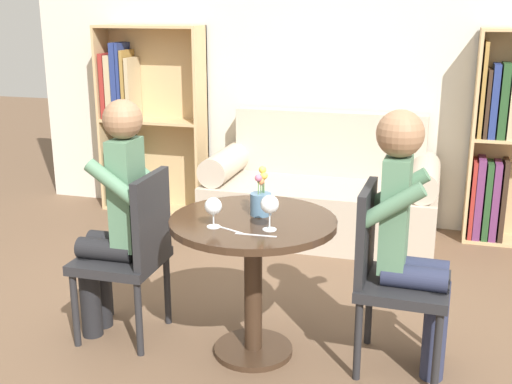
{
  "coord_description": "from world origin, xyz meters",
  "views": [
    {
      "loc": [
        0.83,
        -2.8,
        1.7
      ],
      "look_at": [
        0.0,
        0.05,
        0.84
      ],
      "focal_mm": 45.0,
      "sensor_mm": 36.0,
      "label": 1
    }
  ],
  "objects_px": {
    "chair_right": "(389,271)",
    "person_right": "(410,235)",
    "person_left": "(115,216)",
    "bookshelf_left": "(140,121)",
    "wine_glass_left": "(213,207)",
    "wine_glass_right": "(270,205)",
    "couch": "(322,196)",
    "flower_vase": "(261,199)",
    "chair_left": "(132,249)"
  },
  "relations": [
    {
      "from": "chair_right",
      "to": "person_right",
      "type": "bearing_deg",
      "value": -91.14
    },
    {
      "from": "person_left",
      "to": "chair_right",
      "type": "bearing_deg",
      "value": 93.0
    },
    {
      "from": "bookshelf_left",
      "to": "person_left",
      "type": "height_order",
      "value": "bookshelf_left"
    },
    {
      "from": "wine_glass_left",
      "to": "wine_glass_right",
      "type": "xyz_separation_m",
      "value": [
        0.26,
        0.03,
        0.02
      ]
    },
    {
      "from": "bookshelf_left",
      "to": "person_right",
      "type": "xyz_separation_m",
      "value": [
        2.36,
        -2.03,
        -0.08
      ]
    },
    {
      "from": "couch",
      "to": "person_right",
      "type": "xyz_separation_m",
      "value": [
        0.73,
        -1.76,
        0.38
      ]
    },
    {
      "from": "couch",
      "to": "wine_glass_left",
      "type": "distance_m",
      "value": 2.07
    },
    {
      "from": "bookshelf_left",
      "to": "chair_right",
      "type": "height_order",
      "value": "bookshelf_left"
    },
    {
      "from": "wine_glass_left",
      "to": "flower_vase",
      "type": "distance_m",
      "value": 0.29
    },
    {
      "from": "person_right",
      "to": "flower_vase",
      "type": "xyz_separation_m",
      "value": [
        -0.71,
        -0.0,
        0.11
      ]
    },
    {
      "from": "wine_glass_right",
      "to": "flower_vase",
      "type": "xyz_separation_m",
      "value": [
        -0.1,
        0.2,
        -0.04
      ]
    },
    {
      "from": "person_left",
      "to": "person_right",
      "type": "distance_m",
      "value": 1.47
    },
    {
      "from": "person_left",
      "to": "wine_glass_right",
      "type": "xyz_separation_m",
      "value": [
        0.85,
        -0.12,
        0.17
      ]
    },
    {
      "from": "person_left",
      "to": "wine_glass_right",
      "type": "distance_m",
      "value": 0.88
    },
    {
      "from": "bookshelf_left",
      "to": "wine_glass_right",
      "type": "bearing_deg",
      "value": -52.11
    },
    {
      "from": "couch",
      "to": "bookshelf_left",
      "type": "bearing_deg",
      "value": 170.54
    },
    {
      "from": "bookshelf_left",
      "to": "chair_right",
      "type": "xyz_separation_m",
      "value": [
        2.27,
        -2.03,
        -0.27
      ]
    },
    {
      "from": "person_right",
      "to": "chair_right",
      "type": "bearing_deg",
      "value": 88.86
    },
    {
      "from": "bookshelf_left",
      "to": "flower_vase",
      "type": "xyz_separation_m",
      "value": [
        1.65,
        -2.04,
        0.03
      ]
    },
    {
      "from": "person_left",
      "to": "wine_glass_left",
      "type": "relative_size",
      "value": 8.95
    },
    {
      "from": "chair_right",
      "to": "flower_vase",
      "type": "distance_m",
      "value": 0.7
    },
    {
      "from": "chair_left",
      "to": "wine_glass_left",
      "type": "bearing_deg",
      "value": 71.98
    },
    {
      "from": "wine_glass_right",
      "to": "person_left",
      "type": "bearing_deg",
      "value": 171.83
    },
    {
      "from": "chair_right",
      "to": "flower_vase",
      "type": "bearing_deg",
      "value": 92.39
    },
    {
      "from": "wine_glass_right",
      "to": "wine_glass_left",
      "type": "bearing_deg",
      "value": -172.47
    },
    {
      "from": "wine_glass_right",
      "to": "chair_right",
      "type": "bearing_deg",
      "value": 21.7
    },
    {
      "from": "couch",
      "to": "person_right",
      "type": "bearing_deg",
      "value": -67.42
    },
    {
      "from": "flower_vase",
      "to": "person_right",
      "type": "bearing_deg",
      "value": 0.34
    },
    {
      "from": "bookshelf_left",
      "to": "wine_glass_left",
      "type": "relative_size",
      "value": 10.99
    },
    {
      "from": "bookshelf_left",
      "to": "wine_glass_right",
      "type": "relative_size",
      "value": 9.45
    },
    {
      "from": "bookshelf_left",
      "to": "chair_right",
      "type": "distance_m",
      "value": 3.06
    },
    {
      "from": "person_left",
      "to": "flower_vase",
      "type": "relative_size",
      "value": 5.25
    },
    {
      "from": "bookshelf_left",
      "to": "chair_left",
      "type": "relative_size",
      "value": 1.73
    },
    {
      "from": "person_right",
      "to": "bookshelf_left",
      "type": "bearing_deg",
      "value": 50.86
    },
    {
      "from": "couch",
      "to": "bookshelf_left",
      "type": "height_order",
      "value": "bookshelf_left"
    },
    {
      "from": "wine_glass_left",
      "to": "chair_right",
      "type": "bearing_deg",
      "value": 17.27
    },
    {
      "from": "bookshelf_left",
      "to": "chair_left",
      "type": "bearing_deg",
      "value": -65.19
    },
    {
      "from": "bookshelf_left",
      "to": "flower_vase",
      "type": "bearing_deg",
      "value": -51.09
    },
    {
      "from": "person_right",
      "to": "person_left",
      "type": "bearing_deg",
      "value": 94.91
    },
    {
      "from": "person_left",
      "to": "person_right",
      "type": "height_order",
      "value": "person_left"
    },
    {
      "from": "bookshelf_left",
      "to": "wine_glass_right",
      "type": "xyz_separation_m",
      "value": [
        1.74,
        -2.24,
        0.07
      ]
    },
    {
      "from": "chair_left",
      "to": "wine_glass_right",
      "type": "bearing_deg",
      "value": 80.12
    },
    {
      "from": "couch",
      "to": "chair_left",
      "type": "distance_m",
      "value": 1.97
    },
    {
      "from": "couch",
      "to": "chair_right",
      "type": "bearing_deg",
      "value": -69.78
    },
    {
      "from": "chair_right",
      "to": "chair_left",
      "type": "bearing_deg",
      "value": 95.46
    },
    {
      "from": "bookshelf_left",
      "to": "person_right",
      "type": "height_order",
      "value": "bookshelf_left"
    },
    {
      "from": "bookshelf_left",
      "to": "chair_left",
      "type": "distance_m",
      "value": 2.35
    },
    {
      "from": "person_right",
      "to": "wine_glass_right",
      "type": "bearing_deg",
      "value": 110.2
    },
    {
      "from": "wine_glass_left",
      "to": "flower_vase",
      "type": "bearing_deg",
      "value": 55.91
    },
    {
      "from": "couch",
      "to": "person_right",
      "type": "relative_size",
      "value": 1.36
    }
  ]
}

